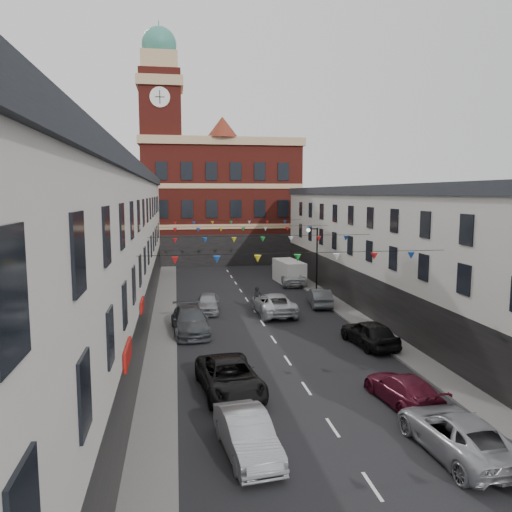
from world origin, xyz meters
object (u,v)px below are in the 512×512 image
car_left_c (230,377)px  pedestrian (258,299)px  car_left_d (190,321)px  car_right_f (292,278)px  street_lamp (314,251)px  car_right_b (458,433)px  car_left_b (247,434)px  car_right_d (369,333)px  car_left_e (208,303)px  car_right_c (403,389)px  moving_car (274,304)px  car_right_e (320,297)px  white_van (289,272)px

car_left_c → pedestrian: pedestrian is taller
car_left_d → car_right_f: 19.09m
street_lamp → car_right_b: street_lamp is taller
car_left_b → car_right_f: bearing=66.6°
car_left_b → car_left_d: car_left_d is taller
street_lamp → car_left_c: (-10.17, -21.96, -3.14)m
car_left_d → street_lamp: bearing=41.3°
car_left_d → car_right_d: size_ratio=1.19×
street_lamp → car_right_f: (-1.05, 4.17, -3.20)m
car_left_b → car_right_b: size_ratio=0.84×
car_left_e → car_left_b: bearing=-84.2°
car_left_b → car_left_c: (-0.02, 5.47, 0.03)m
pedestrian → car_right_c: bearing=-96.2°
car_right_b → moving_car: (-2.44, 21.06, 0.08)m
car_left_d → car_left_e: size_ratio=1.30×
car_left_d → pedestrian: 7.66m
car_right_c → car_left_c: bearing=-23.9°
car_right_e → street_lamp: bearing=-93.9°
car_left_e → car_right_d: car_right_d is taller
street_lamp → car_left_b: size_ratio=1.34×
white_van → street_lamp: bearing=-83.0°
car_right_b → car_right_e: size_ratio=1.20×
car_left_e → car_right_d: 13.61m
car_right_c → car_right_e: (1.80, 18.92, 0.06)m
street_lamp → car_right_d: bearing=-94.0°
car_right_d → car_right_f: 20.40m
car_right_b → car_right_e: car_right_b is taller
street_lamp → car_left_c: bearing=-114.8°
car_left_e → car_right_f: size_ratio=0.85×
white_van → car_left_b: bearing=-111.0°
car_right_d → car_right_f: size_ratio=0.93×
car_left_c → pedestrian: size_ratio=2.90×
car_right_e → car_right_f: size_ratio=0.87×
street_lamp → car_right_b: 28.84m
car_right_d → moving_car: (-4.11, 8.76, 0.01)m
car_right_d → car_right_e: bearing=-97.8°
car_left_b → car_left_e: size_ratio=1.03×
car_right_d → white_van: white_van is taller
car_right_b → car_right_c: 4.20m
car_left_e → white_van: bearing=57.1°
moving_car → car_right_b: bearing=94.8°
car_left_c → white_van: 28.62m
car_right_f → car_right_d: bearing=95.5°
street_lamp → car_left_b: bearing=-110.3°
car_left_e → car_right_f: bearing=54.0°
car_right_b → car_right_d: (1.67, 12.29, 0.07)m
white_van → car_right_f: bearing=-89.2°
car_right_b → white_van: size_ratio=1.01×
street_lamp → car_left_e: street_lamp is taller
pedestrian → car_left_d: bearing=-151.6°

